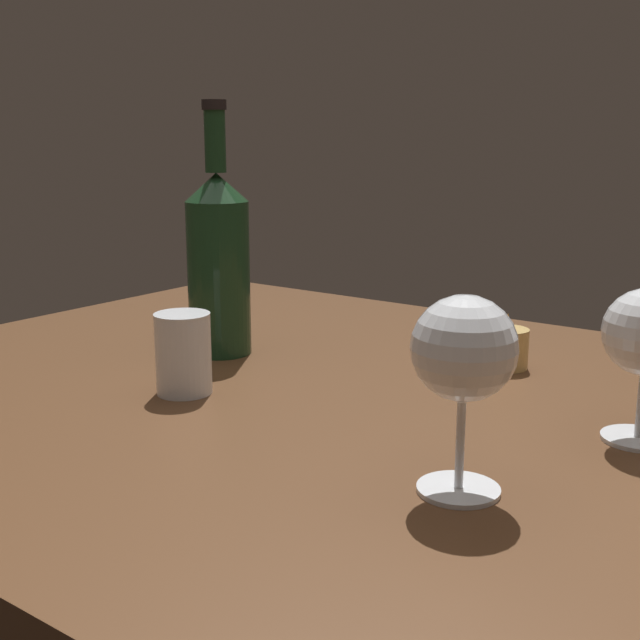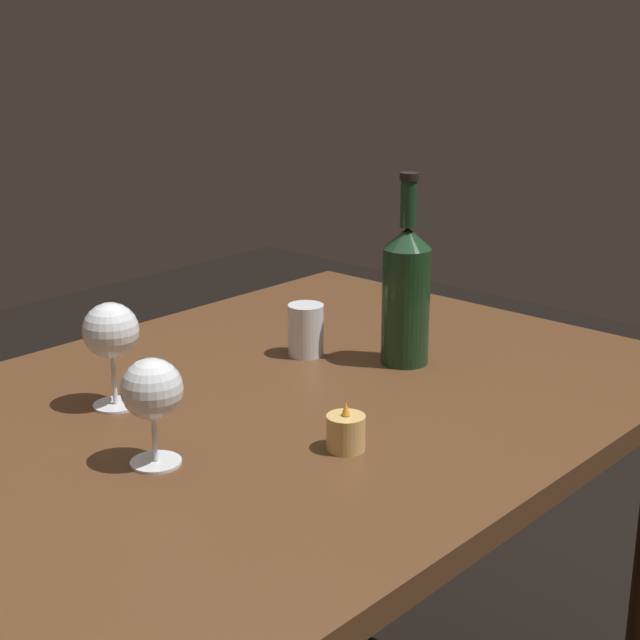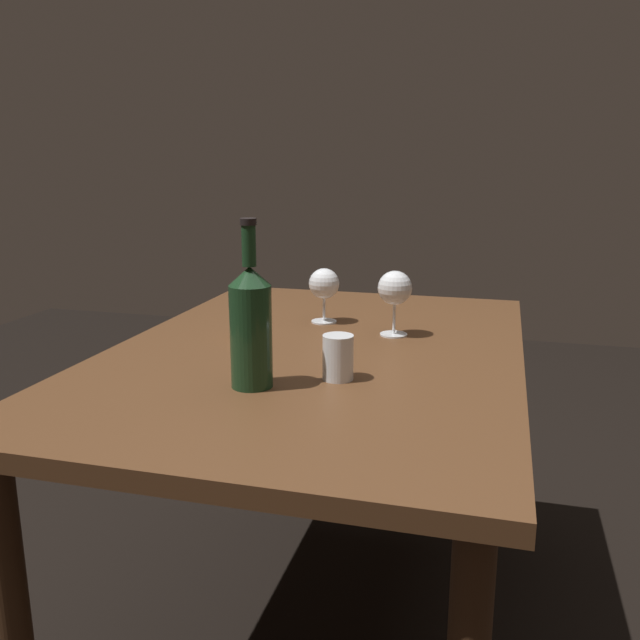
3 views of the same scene
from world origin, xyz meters
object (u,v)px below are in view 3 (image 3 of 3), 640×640
Objects in this scene: wine_bottle at (251,324)px; water_tumbler at (338,360)px; votive_candle at (241,328)px; wine_glass_left at (395,290)px; wine_glass_right at (324,285)px.

water_tumbler is (0.08, -0.15, -0.08)m from wine_bottle.
water_tumbler is 0.38m from votive_candle.
wine_glass_left is 0.38m from votive_candle.
wine_bottle is (-0.52, 0.00, 0.02)m from wine_glass_right.
wine_glass_left is 2.35× the size of votive_candle.
wine_glass_left is 0.48m from wine_bottle.
wine_bottle reaches higher than water_tumbler.
wine_bottle is 4.69× the size of votive_candle.
wine_glass_left is 1.11× the size of wine_glass_right.
water_tumbler reaches higher than votive_candle.
wine_bottle reaches higher than wine_glass_right.
water_tumbler is (-0.44, -0.14, -0.06)m from wine_glass_right.
wine_glass_right is 0.46m from water_tumbler.
wine_glass_right is 0.45× the size of wine_bottle.
wine_bottle is 0.19m from water_tumbler.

